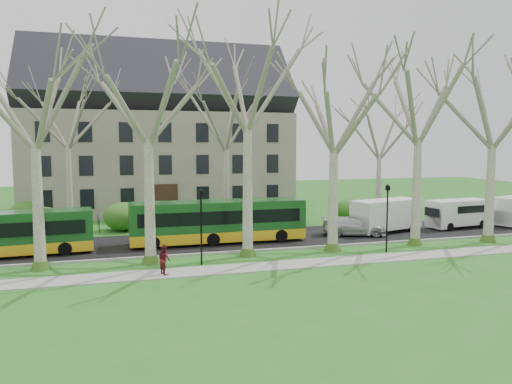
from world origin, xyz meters
TOP-DOWN VIEW (x-y plane):
  - ground at (0.00, 0.00)m, footprint 120.00×120.00m
  - sidewalk at (0.00, -2.50)m, footprint 70.00×2.00m
  - road at (0.00, 5.50)m, footprint 80.00×8.00m
  - curb at (0.00, 1.50)m, footprint 80.00×0.25m
  - building at (-6.00, 24.00)m, footprint 26.50×12.20m
  - tree_row_verge at (0.00, 0.30)m, footprint 49.00×7.00m
  - tree_row_far at (-1.33, 11.00)m, footprint 33.00×7.00m
  - lamp_row at (-0.00, -1.00)m, footprint 36.22×0.22m
  - hedges at (-4.67, 14.00)m, footprint 30.60×8.60m
  - bus_follow at (-3.76, 4.89)m, footprint 12.13×2.55m
  - sedan at (6.62, 4.69)m, footprint 5.18×3.40m
  - van_a at (9.71, 5.26)m, footprint 6.20×3.67m
  - van_b at (16.44, 5.38)m, footprint 5.47×2.50m
  - pedestrian_b at (-8.28, -2.68)m, footprint 0.83×0.93m

SIDE VIEW (x-z plane):
  - ground at x=0.00m, z-range 0.00..0.00m
  - sidewalk at x=0.00m, z-range 0.00..0.06m
  - road at x=0.00m, z-range 0.00..0.06m
  - curb at x=0.00m, z-range 0.00..0.14m
  - sedan at x=6.62m, z-range 0.06..1.45m
  - pedestrian_b at x=-8.28m, z-range 0.06..1.64m
  - hedges at x=-4.67m, z-range 0.00..2.00m
  - van_b at x=16.44m, z-range 0.06..2.37m
  - van_a at x=9.71m, z-range 0.06..2.61m
  - bus_follow at x=-3.76m, z-range 0.06..3.09m
  - lamp_row at x=0.00m, z-range 0.42..4.72m
  - tree_row_far at x=-1.33m, z-range 0.00..12.00m
  - tree_row_verge at x=0.00m, z-range 0.00..14.00m
  - building at x=-6.00m, z-range 0.07..16.07m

